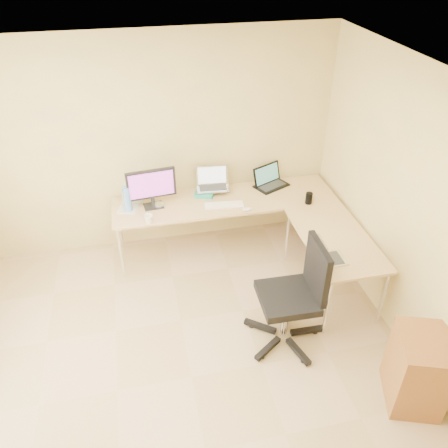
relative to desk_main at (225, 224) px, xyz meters
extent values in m
plane|color=tan|center=(-0.72, -1.85, -0.36)|extent=(4.50, 4.50, 0.00)
plane|color=white|center=(-0.72, -1.85, 2.24)|extent=(4.50, 4.50, 0.00)
plane|color=#DBBC6B|center=(-0.72, 0.40, 0.93)|extent=(4.50, 0.00, 4.50)
plane|color=#DBBC6B|center=(1.38, -1.85, 0.93)|extent=(0.00, 4.50, 4.50)
cube|color=tan|center=(0.00, 0.00, 0.00)|extent=(2.65, 0.70, 0.73)
cube|color=tan|center=(0.98, -1.00, 0.00)|extent=(0.70, 1.30, 0.73)
cube|color=black|center=(-0.85, 0.02, 0.60)|extent=(0.57, 0.24, 0.48)
cube|color=#1C7867|center=(-0.20, 0.20, 0.39)|extent=(0.31, 0.36, 0.05)
cube|color=#AFAFAF|center=(-0.11, 0.20, 0.54)|extent=(0.41, 0.33, 0.25)
cube|color=black|center=(0.63, 0.18, 0.49)|extent=(0.50, 0.44, 0.26)
cube|color=white|center=(-0.04, -0.14, 0.38)|extent=(0.46, 0.17, 0.02)
ellipsoid|color=beige|center=(0.19, -0.30, 0.38)|extent=(0.12, 0.08, 0.04)
imported|color=white|center=(-0.92, -0.30, 0.41)|extent=(0.12, 0.12, 0.09)
cylinder|color=silver|center=(-0.78, 0.01, 0.38)|extent=(0.14, 0.14, 0.03)
cylinder|color=#598AD4|center=(-1.13, 0.00, 0.52)|extent=(0.10, 0.10, 0.30)
cube|color=beige|center=(-1.13, 0.06, 0.37)|extent=(0.28, 0.35, 0.01)
cube|color=beige|center=(-1.07, 0.20, 0.41)|extent=(0.24, 0.18, 0.09)
cylinder|color=silver|center=(-1.06, 0.20, 0.50)|extent=(0.27, 0.27, 0.26)
cylinder|color=black|center=(0.94, -0.30, 0.43)|extent=(0.08, 0.08, 0.14)
cube|color=silver|center=(0.78, -1.34, 0.47)|extent=(0.31, 0.25, 0.20)
cube|color=black|center=(0.26, -1.57, 0.14)|extent=(0.70, 0.70, 1.14)
cube|color=brown|center=(1.13, -2.45, -0.01)|extent=(0.56, 0.63, 0.72)
camera|label=1|loc=(-0.99, -4.49, 3.17)|focal=36.25mm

